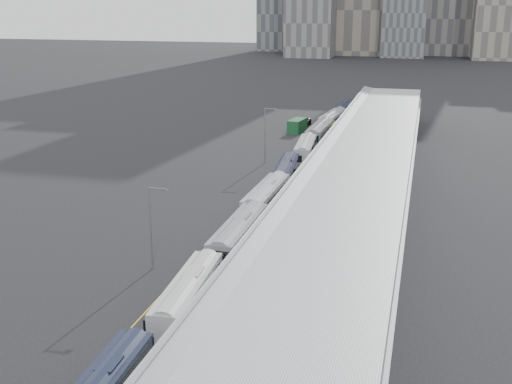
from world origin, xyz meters
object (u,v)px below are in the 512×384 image
(bus_5, at_px, (286,175))
(suv, at_px, (302,122))
(bus_9, at_px, (344,112))
(street_lamp_far, at_px, (266,132))
(street_lamp_near, at_px, (152,222))
(shipping_container, at_px, (297,126))
(bus_6, at_px, (305,153))
(bus_2, at_px, (189,302))
(bus_8, at_px, (333,123))
(bus_3, at_px, (239,241))
(bus_4, at_px, (266,202))
(bus_7, at_px, (320,136))

(bus_5, bearing_deg, suv, 92.50)
(bus_9, relative_size, street_lamp_far, 1.44)
(street_lamp_near, distance_m, shipping_container, 71.82)
(bus_5, height_order, street_lamp_far, street_lamp_far)
(bus_6, bearing_deg, shipping_container, 99.38)
(bus_6, distance_m, suv, 31.56)
(bus_2, distance_m, bus_8, 83.88)
(bus_5, xyz_separation_m, street_lamp_far, (-5.99, 12.06, 3.70))
(bus_3, relative_size, bus_6, 1.05)
(bus_3, distance_m, street_lamp_near, 9.48)
(bus_4, height_order, shipping_container, bus_4)
(bus_6, height_order, bus_7, bus_7)
(bus_2, distance_m, suv, 87.27)
(bus_5, distance_m, bus_7, 28.25)
(bus_3, xyz_separation_m, shipping_container, (-7.12, 66.33, -0.37))
(bus_4, distance_m, street_lamp_far, 26.87)
(bus_5, bearing_deg, bus_3, -93.65)
(street_lamp_far, xyz_separation_m, suv, (-0.45, 33.27, -4.34))
(street_lamp_near, relative_size, shipping_container, 1.53)
(bus_8, xyz_separation_m, bus_9, (0.49, 13.90, -0.08))
(bus_6, bearing_deg, bus_4, -94.13)
(bus_3, relative_size, bus_4, 1.01)
(bus_4, bearing_deg, bus_8, 91.22)
(shipping_container, bearing_deg, street_lamp_far, -80.93)
(bus_2, bearing_deg, bus_7, 86.94)
(bus_4, distance_m, bus_5, 13.79)
(bus_5, distance_m, bus_9, 56.15)
(bus_8, bearing_deg, bus_5, -85.35)
(bus_7, xyz_separation_m, bus_9, (0.80, 27.89, -0.11))
(bus_6, distance_m, street_lamp_far, 7.46)
(street_lamp_near, bearing_deg, bus_7, 84.03)
(bus_2, xyz_separation_m, bus_5, (-0.78, 41.64, -0.06))
(bus_3, bearing_deg, bus_7, 90.78)
(bus_5, distance_m, suv, 45.79)
(suv, bearing_deg, bus_6, -75.75)
(bus_9, bearing_deg, bus_4, -86.64)
(bus_2, height_order, bus_9, bus_9)
(bus_6, relative_size, street_lamp_far, 1.43)
(bus_9, bearing_deg, street_lamp_near, -90.83)
(bus_4, height_order, bus_6, bus_4)
(bus_2, bearing_deg, bus_8, 86.65)
(bus_8, xyz_separation_m, suv, (-6.94, 3.09, -0.79))
(bus_8, bearing_deg, bus_9, 93.30)
(bus_6, bearing_deg, suv, 96.93)
(bus_2, bearing_deg, street_lamp_near, 124.58)
(bus_4, xyz_separation_m, bus_5, (-0.48, 13.78, -0.14))
(bus_3, bearing_deg, bus_9, 89.98)
(bus_8, xyz_separation_m, street_lamp_far, (-6.49, -30.18, 3.55))
(bus_6, distance_m, bus_9, 41.69)
(bus_8, bearing_deg, bus_4, -84.69)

